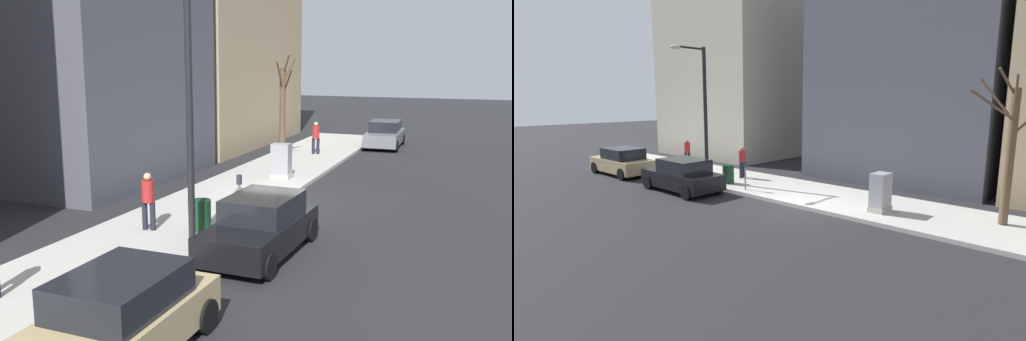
{
  "view_description": "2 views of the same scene",
  "coord_description": "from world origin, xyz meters",
  "views": [
    {
      "loc": [
        -6.44,
        18.59,
        4.91
      ],
      "look_at": [
        0.05,
        2.7,
        1.59
      ],
      "focal_mm": 40.0,
      "sensor_mm": 36.0,
      "label": 1
    },
    {
      "loc": [
        -11.95,
        -9.6,
        4.25
      ],
      "look_at": [
        1.56,
        2.58,
        0.95
      ],
      "focal_mm": 28.0,
      "sensor_mm": 36.0,
      "label": 2
    }
  ],
  "objects": [
    {
      "name": "utility_box",
      "position": [
        1.3,
        -3.09,
        0.85
      ],
      "size": [
        0.83,
        0.61,
        1.43
      ],
      "color": "#A8A399",
      "rests_on": "sidewalk"
    },
    {
      "name": "office_tower_left",
      "position": [
        11.87,
        -12.35,
        8.46
      ],
      "size": [
        12.75,
        12.75,
        16.92
      ],
      "primitive_type": "cube",
      "color": "tan",
      "rests_on": "ground"
    },
    {
      "name": "ground_plane",
      "position": [
        0.0,
        0.0,
        0.0
      ],
      "size": [
        120.0,
        120.0,
        0.0
      ],
      "primitive_type": "plane",
      "color": "#232326"
    },
    {
      "name": "pedestrian_midblock",
      "position": [
        2.33,
        5.23,
        1.09
      ],
      "size": [
        0.4,
        0.36,
        1.66
      ],
      "rotation": [
        0.0,
        0.0,
        0.16
      ],
      "color": "#1E1E2D",
      "rests_on": "sidewalk"
    },
    {
      "name": "bare_tree",
      "position": [
        2.58,
        -6.82,
        2.57
      ],
      "size": [
        1.41,
        2.02,
        5.05
      ],
      "color": "brown",
      "rests_on": "sidewalk"
    },
    {
      "name": "sidewalk",
      "position": [
        2.0,
        0.0,
        0.07
      ],
      "size": [
        4.0,
        36.0,
        0.15
      ],
      "primitive_type": "cube",
      "color": "#B2AFA8",
      "rests_on": "ground"
    },
    {
      "name": "pedestrian_near_meter",
      "position": [
        1.74,
        -9.58,
        1.09
      ],
      "size": [
        0.39,
        0.36,
        1.66
      ],
      "rotation": [
        0.0,
        0.0,
        3.46
      ],
      "color": "#1E1E2D",
      "rests_on": "sidewalk"
    },
    {
      "name": "parked_car_tan",
      "position": [
        -1.05,
        11.43,
        0.74
      ],
      "size": [
        1.94,
        4.21,
        1.52
      ],
      "rotation": [
        0.0,
        0.0,
        -0.0
      ],
      "color": "tan",
      "rests_on": "ground"
    },
    {
      "name": "parked_car_black",
      "position": [
        -1.23,
        5.51,
        0.74
      ],
      "size": [
        1.99,
        4.23,
        1.52
      ],
      "rotation": [
        0.0,
        0.0,
        -0.02
      ],
      "color": "black",
      "rests_on": "ground"
    },
    {
      "name": "trash_bin",
      "position": [
        0.9,
        4.74,
        0.6
      ],
      "size": [
        0.56,
        0.56,
        0.9
      ],
      "primitive_type": "cylinder",
      "color": "#14381E",
      "rests_on": "sidewalk"
    },
    {
      "name": "parking_meter",
      "position": [
        0.45,
        3.09,
        0.98
      ],
      "size": [
        0.14,
        0.1,
        1.35
      ],
      "color": "slate",
      "rests_on": "sidewalk"
    },
    {
      "name": "parked_car_grey",
      "position": [
        -1.0,
        -14.24,
        0.74
      ],
      "size": [
        2.03,
        4.25,
        1.52
      ],
      "rotation": [
        0.0,
        0.0,
        0.03
      ],
      "color": "slate",
      "rests_on": "ground"
    },
    {
      "name": "streetlamp",
      "position": [
        0.28,
        5.92,
        4.02
      ],
      "size": [
        1.97,
        0.32,
        6.5
      ],
      "color": "black",
      "rests_on": "sidewalk"
    }
  ]
}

